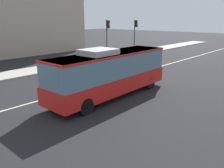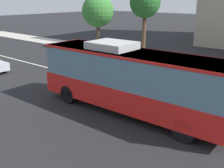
{
  "view_description": "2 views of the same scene",
  "coord_description": "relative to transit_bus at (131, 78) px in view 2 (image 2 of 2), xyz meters",
  "views": [
    {
      "loc": [
        -15.02,
        -13.45,
        5.31
      ],
      "look_at": [
        -4.15,
        -3.55,
        1.14
      ],
      "focal_mm": 36.84,
      "sensor_mm": 36.0,
      "label": 1
    },
    {
      "loc": [
        3.97,
        -13.33,
        5.58
      ],
      "look_at": [
        -5.82,
        -1.71,
        0.73
      ],
      "focal_mm": 43.77,
      "sensor_mm": 36.0,
      "label": 2
    }
  ],
  "objects": [
    {
      "name": "street_tree_kerbside_centre",
      "position": [
        -7.34,
        12.12,
        3.26
      ],
      "size": [
        2.93,
        2.93,
        6.6
      ],
      "color": "#4C3823",
      "rests_on": "ground_plane"
    },
    {
      "name": "ground_plane",
      "position": [
        3.6,
        2.92,
        -1.81
      ],
      "size": [
        160.0,
        160.0,
        0.0
      ],
      "primitive_type": "plane",
      "color": "black"
    },
    {
      "name": "transit_bus",
      "position": [
        0.0,
        0.0,
        0.0
      ],
      "size": [
        10.05,
        2.69,
        3.46
      ],
      "rotation": [
        0.0,
        0.0,
        0.02
      ],
      "color": "red",
      "rests_on": "ground_plane"
    },
    {
      "name": "lane_centre_line",
      "position": [
        3.6,
        2.92,
        -1.8
      ],
      "size": [
        76.0,
        0.16,
        0.01
      ],
      "primitive_type": "cube",
      "color": "silver",
      "rests_on": "ground_plane"
    },
    {
      "name": "street_tree_kerbside_left",
      "position": [
        -13.71,
        12.41,
        2.3
      ],
      "size": [
        3.52,
        3.52,
        5.89
      ],
      "color": "#4C3823",
      "rests_on": "ground_plane"
    }
  ]
}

